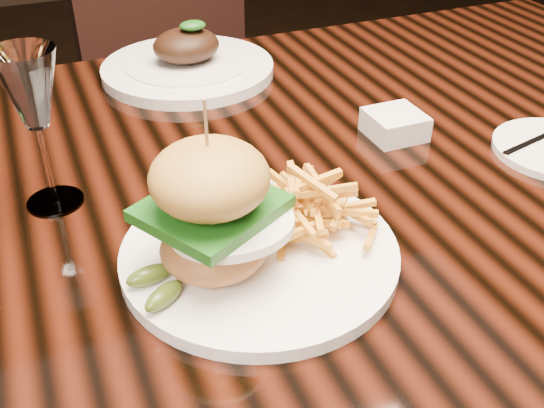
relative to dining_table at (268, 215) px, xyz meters
name	(u,v)px	position (x,y,z in m)	size (l,w,h in m)	color
dining_table	(268,215)	(0.00, 0.00, 0.00)	(1.60, 0.90, 0.75)	black
burger_plate	(254,222)	(-0.08, -0.17, 0.13)	(0.28, 0.28, 0.19)	white
ramekin	(395,124)	(0.19, 0.01, 0.09)	(0.07, 0.07, 0.03)	white
wine_glass	(31,95)	(-0.26, 0.02, 0.21)	(0.07, 0.07, 0.19)	white
far_dish	(188,64)	(-0.01, 0.33, 0.09)	(0.28, 0.28, 0.09)	white
chair_far	(181,64)	(0.12, 0.89, -0.13)	(0.51, 0.51, 0.95)	black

